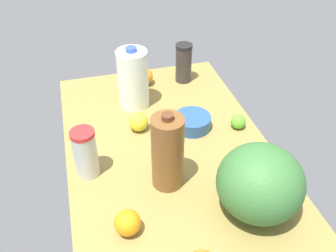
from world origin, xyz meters
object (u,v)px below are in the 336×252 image
at_px(mixing_bowl, 192,122).
at_px(orange_loose, 128,223).
at_px(orange_near_front, 144,76).
at_px(milk_jug, 133,79).
at_px(shaker_bottle, 184,63).
at_px(tumbler_cup, 86,153).
at_px(chocolate_milk_jug, 168,152).
at_px(lemon_by_jug, 138,122).
at_px(watermelon, 260,183).
at_px(lime_beside_bowl, 238,121).

distance_m(mixing_bowl, orange_loose, 0.55).
relative_size(orange_loose, orange_near_front, 0.96).
xyz_separation_m(mixing_bowl, orange_near_front, (-0.38, -0.12, 0.01)).
height_order(milk_jug, shaker_bottle, milk_jug).
xyz_separation_m(tumbler_cup, chocolate_milk_jug, (0.11, 0.26, 0.04)).
xyz_separation_m(mixing_bowl, shaker_bottle, (-0.36, 0.07, 0.07)).
bearing_deg(lemon_by_jug, milk_jug, 174.20).
xyz_separation_m(orange_loose, orange_near_front, (-0.81, 0.22, 0.00)).
bearing_deg(mixing_bowl, shaker_bottle, 168.81).
relative_size(chocolate_milk_jug, orange_near_front, 3.43).
relative_size(tumbler_cup, lemon_by_jug, 2.37).
height_order(shaker_bottle, orange_near_front, shaker_bottle).
height_order(mixing_bowl, chocolate_milk_jug, chocolate_milk_jug).
height_order(tumbler_cup, orange_near_front, tumbler_cup).
relative_size(watermelon, orange_near_front, 3.18).
height_order(chocolate_milk_jug, shaker_bottle, chocolate_milk_jug).
height_order(tumbler_cup, lime_beside_bowl, tumbler_cup).
distance_m(tumbler_cup, chocolate_milk_jug, 0.28).
bearing_deg(lime_beside_bowl, watermelon, -15.91).
bearing_deg(tumbler_cup, shaker_bottle, 135.80).
relative_size(chocolate_milk_jug, orange_loose, 3.59).
relative_size(tumbler_cup, shaker_bottle, 0.99).
distance_m(milk_jug, lemon_by_jug, 0.20).
distance_m(lime_beside_bowl, lemon_by_jug, 0.40).
relative_size(chocolate_milk_jug, watermelon, 1.08).
xyz_separation_m(milk_jug, lime_beside_bowl, (0.27, 0.37, -0.10)).
bearing_deg(chocolate_milk_jug, milk_jug, -177.68).
height_order(lime_beside_bowl, lemon_by_jug, lemon_by_jug).
bearing_deg(milk_jug, shaker_bottle, 117.95).
bearing_deg(orange_loose, lime_beside_bowl, 126.55).
height_order(orange_near_front, lemon_by_jug, orange_near_front).
distance_m(mixing_bowl, chocolate_milk_jug, 0.34).
bearing_deg(shaker_bottle, tumbler_cup, -44.20).
relative_size(watermelon, lemon_by_jug, 3.40).
relative_size(chocolate_milk_jug, lime_beside_bowl, 4.71).
bearing_deg(mixing_bowl, milk_jug, -138.93).
distance_m(shaker_bottle, orange_near_front, 0.20).
bearing_deg(orange_loose, milk_jug, 167.41).
relative_size(milk_jug, orange_loose, 3.45).
bearing_deg(tumbler_cup, watermelon, 58.81).
bearing_deg(orange_near_front, tumbler_cup, -30.61).
distance_m(tumbler_cup, lime_beside_bowl, 0.62).
xyz_separation_m(chocolate_milk_jug, orange_loose, (0.17, -0.17, -0.09)).
relative_size(milk_jug, watermelon, 1.04).
bearing_deg(lime_beside_bowl, chocolate_milk_jug, -58.23).
bearing_deg(watermelon, orange_near_front, -167.81).
bearing_deg(orange_loose, shaker_bottle, 152.62).
bearing_deg(chocolate_milk_jug, mixing_bowl, 146.79).
bearing_deg(shaker_bottle, lime_beside_bowl, 14.30).
height_order(mixing_bowl, lime_beside_bowl, lime_beside_bowl).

